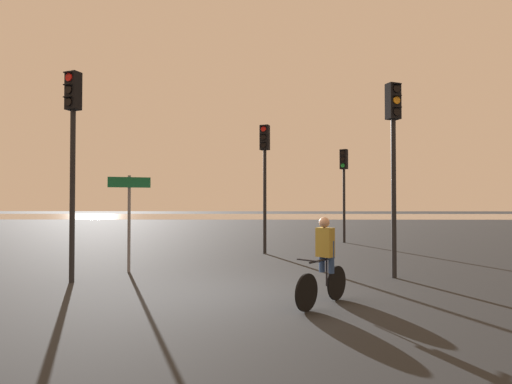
# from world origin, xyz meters

# --- Properties ---
(ground_plane) EXTENTS (120.00, 120.00, 0.00)m
(ground_plane) POSITION_xyz_m (0.00, 0.00, 0.00)
(ground_plane) COLOR black
(water_strip) EXTENTS (80.00, 16.00, 0.01)m
(water_strip) POSITION_xyz_m (0.00, 39.15, 0.00)
(water_strip) COLOR gray
(water_strip) RESTS_ON ground
(traffic_light_near_left) EXTENTS (0.39, 0.41, 4.97)m
(traffic_light_near_left) POSITION_xyz_m (-3.80, 1.15, 3.43)
(traffic_light_near_left) COLOR black
(traffic_light_near_left) RESTS_ON ground
(traffic_light_far_right) EXTENTS (0.40, 0.42, 4.24)m
(traffic_light_far_right) POSITION_xyz_m (4.45, 9.99, 2.96)
(traffic_light_far_right) COLOR black
(traffic_light_far_right) RESTS_ON ground
(traffic_light_center) EXTENTS (0.39, 0.40, 4.65)m
(traffic_light_center) POSITION_xyz_m (0.80, 6.19, 3.22)
(traffic_light_center) COLOR black
(traffic_light_center) RESTS_ON ground
(traffic_light_near_right) EXTENTS (0.38, 0.40, 4.86)m
(traffic_light_near_right) POSITION_xyz_m (3.98, 1.78, 3.35)
(traffic_light_near_right) COLOR black
(traffic_light_near_right) RESTS_ON ground
(direction_sign_post) EXTENTS (1.04, 0.40, 2.60)m
(direction_sign_post) POSITION_xyz_m (-2.88, 2.47, 1.70)
(direction_sign_post) COLOR slate
(direction_sign_post) RESTS_ON ground
(cyclist) EXTENTS (1.13, 1.34, 1.62)m
(cyclist) POSITION_xyz_m (1.83, -0.79, 0.82)
(cyclist) COLOR black
(cyclist) RESTS_ON ground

